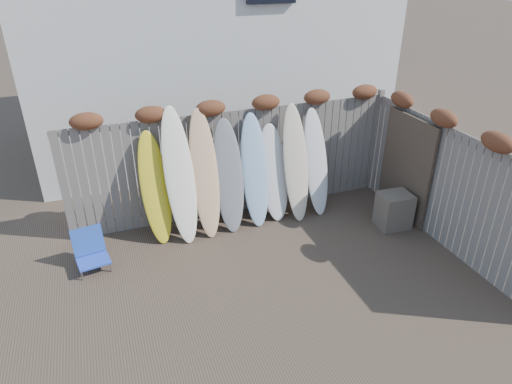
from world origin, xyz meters
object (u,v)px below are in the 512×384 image
object	(u,v)px
lattice_panel	(406,168)
wooden_crate	(394,210)
surfboard_0	(155,188)
beach_chair	(91,250)

from	to	relation	value
lattice_panel	wooden_crate	bearing A→B (deg)	-140.72
surfboard_0	wooden_crate	bearing A→B (deg)	-18.96
wooden_crate	surfboard_0	bearing A→B (deg)	164.66
wooden_crate	lattice_panel	xyz separation A→B (m)	(0.37, 0.32, 0.64)
lattice_panel	surfboard_0	xyz separation A→B (m)	(-4.41, 0.78, -0.03)
wooden_crate	lattice_panel	size ratio (longest dim) A/B	0.34
beach_chair	surfboard_0	size ratio (longest dim) A/B	0.33
beach_chair	wooden_crate	xyz separation A→B (m)	(5.19, -0.58, 0.03)
beach_chair	lattice_panel	distance (m)	5.61
surfboard_0	lattice_panel	bearing A→B (deg)	-13.70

